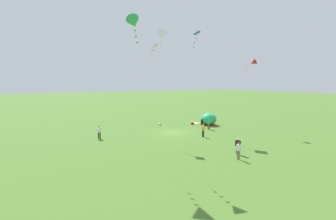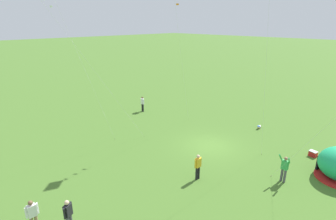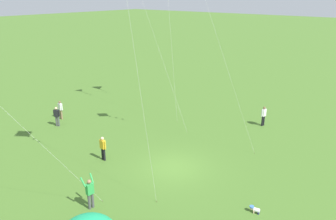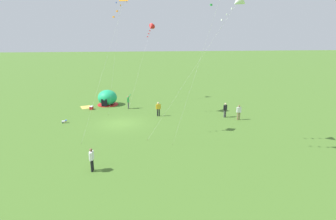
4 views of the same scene
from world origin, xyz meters
name	(u,v)px [view 4 (image 4 of 4)]	position (x,y,z in m)	size (l,w,h in m)	color
ground_plane	(121,123)	(0.00, 0.00, 0.00)	(300.00, 300.00, 0.00)	#477028
popup_tent	(107,98)	(-8.50, -2.09, 1.00)	(2.81, 2.81, 2.10)	#1EAD6B
picnic_blanket	(86,107)	(-7.58, -4.89, 0.01)	(1.70, 1.30, 0.01)	gold
cooler_box	(91,108)	(-6.36, -4.01, 0.22)	(0.60, 0.48, 0.44)	red
toddler_crawling	(64,121)	(-1.00, -6.15, 0.18)	(0.31, 0.55, 0.32)	white
person_watching_sky	(92,159)	(10.46, -1.54, 0.96)	(0.58, 0.31, 1.72)	black
person_far_back	(225,109)	(-0.70, 12.08, 0.96)	(0.39, 0.53, 1.72)	#4C4C51
person_center_field	(158,108)	(-2.21, 4.37, 0.96)	(0.25, 0.59, 1.72)	black
person_flying_kite	(128,101)	(-6.13, 0.80, 1.00)	(0.68, 0.50, 1.89)	#4C4C51
person_near_tent	(239,112)	(0.46, 13.28, 0.96)	(0.25, 0.59, 1.72)	#8C7251
kite_white	(238,2)	(6.95, 9.71, 11.71)	(2.35, 7.72, 12.29)	silver
kite_red	(151,27)	(-11.55, 4.34, 10.44)	(6.88, 4.26, 11.03)	silver
kite_orange	(122,4)	(3.46, 0.82, 11.79)	(2.33, 4.83, 12.58)	silver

